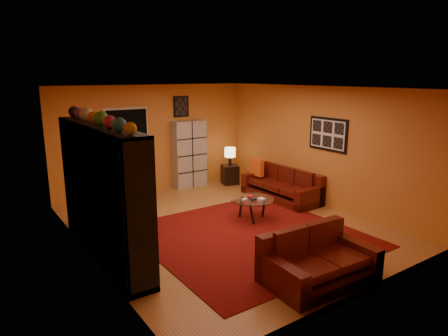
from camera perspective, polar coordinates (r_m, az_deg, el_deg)
floor at (r=7.75m, az=-0.08°, el=-8.21°), size 6.00×6.00×0.00m
ceiling at (r=7.22m, az=-0.09°, el=11.38°), size 6.00×6.00×0.00m
wall_back at (r=9.96m, az=-9.91°, el=4.17°), size 6.00×0.00×6.00m
wall_front at (r=5.26m, az=18.76°, el=-4.41°), size 6.00×0.00×6.00m
wall_left at (r=6.35m, az=-19.06°, el=-1.48°), size 0.00×6.00×6.00m
wall_right at (r=9.00m, az=13.18°, el=3.07°), size 0.00×6.00×6.00m
rug at (r=7.28m, az=3.73°, el=-9.64°), size 3.60×3.60×0.01m
doorway at (r=9.70m, az=-13.50°, el=2.09°), size 0.95×0.10×2.04m
wall_art_right at (r=8.74m, az=14.64°, el=4.69°), size 0.03×1.00×0.70m
wall_art_back at (r=10.19m, az=-6.16°, el=8.74°), size 0.42×0.03×0.52m
entertainment_unit at (r=6.47m, az=-16.98°, el=-3.35°), size 0.45×3.00×2.10m
tv at (r=6.44m, az=-16.37°, el=-3.75°), size 1.01×0.13×0.58m
sofa at (r=9.40m, az=8.48°, el=-2.63°), size 0.85×1.98×0.85m
loveseat at (r=5.91m, az=12.89°, el=-12.66°), size 1.60×1.01×0.85m
throw_pillow at (r=9.77m, az=4.69°, el=0.14°), size 0.12×0.42×0.42m
coffee_table at (r=7.93m, az=4.06°, el=-4.75°), size 0.86×0.86×0.43m
storage_cabinet at (r=10.24m, az=-5.03°, el=2.00°), size 0.85×0.39×1.70m
bowl_chair at (r=8.04m, az=-12.83°, el=-5.43°), size 0.70×0.70×0.57m
side_table at (r=10.56m, az=0.85°, el=-0.94°), size 0.50×0.50×0.50m
table_lamp at (r=10.44m, az=0.86°, el=2.18°), size 0.28×0.28×0.47m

